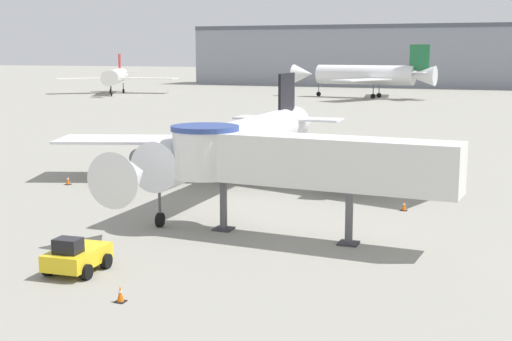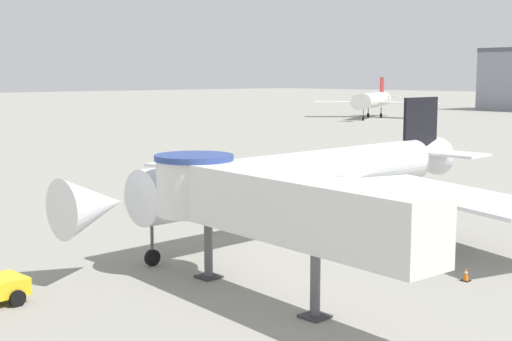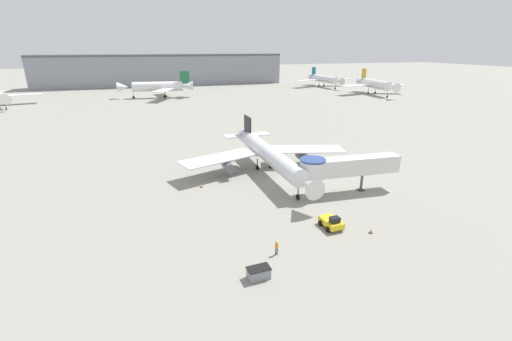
{
  "view_description": "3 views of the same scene",
  "coord_description": "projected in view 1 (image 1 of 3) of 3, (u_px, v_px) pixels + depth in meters",
  "views": [
    {
      "loc": [
        20.88,
        -45.48,
        10.62
      ],
      "look_at": [
        3.58,
        -0.72,
        2.57
      ],
      "focal_mm": 50.0,
      "sensor_mm": 36.0,
      "label": 1
    },
    {
      "loc": [
        31.69,
        -29.55,
        10.27
      ],
      "look_at": [
        1.86,
        -1.96,
        4.86
      ],
      "focal_mm": 50.0,
      "sensor_mm": 36.0,
      "label": 2
    },
    {
      "loc": [
        -21.18,
        -53.01,
        22.84
      ],
      "look_at": [
        -4.25,
        0.09,
        2.61
      ],
      "focal_mm": 24.0,
      "sensor_mm": 36.0,
      "label": 3
    }
  ],
  "objects": [
    {
      "name": "ground_plane",
      "position": [
        213.0,
        201.0,
        51.02
      ],
      "size": [
        800.0,
        800.0,
        0.0
      ],
      "primitive_type": "plane",
      "color": "gray"
    },
    {
      "name": "traffic_cone_apron_front",
      "position": [
        120.0,
        294.0,
        30.5
      ],
      "size": [
        0.44,
        0.44,
        0.73
      ],
      "color": "black",
      "rests_on": "ground_plane"
    },
    {
      "name": "background_jet_red_tail",
      "position": [
        116.0,
        76.0,
        179.21
      ],
      "size": [
        28.85,
        28.49,
        9.93
      ],
      "rotation": [
        0.0,
        0.0,
        0.46
      ],
      "color": "white",
      "rests_on": "ground_plane"
    },
    {
      "name": "traffic_cone_port_wing",
      "position": [
        68.0,
        180.0,
        57.38
      ],
      "size": [
        0.45,
        0.45,
        0.74
      ],
      "color": "black",
      "rests_on": "ground_plane"
    },
    {
      "name": "pushback_tug_yellow",
      "position": [
        76.0,
        256.0,
        34.51
      ],
      "size": [
        2.56,
        3.49,
        1.87
      ],
      "rotation": [
        0.0,
        0.0,
        0.06
      ],
      "color": "yellow",
      "rests_on": "ground_plane"
    },
    {
      "name": "main_airplane",
      "position": [
        238.0,
        142.0,
        55.21
      ],
      "size": [
        33.94,
        33.89,
        8.61
      ],
      "rotation": [
        0.0,
        0.0,
        0.02
      ],
      "color": "silver",
      "rests_on": "ground_plane"
    },
    {
      "name": "traffic_cone_starboard_wing",
      "position": [
        404.0,
        206.0,
        48.01
      ],
      "size": [
        0.42,
        0.42,
        0.69
      ],
      "color": "black",
      "rests_on": "ground_plane"
    },
    {
      "name": "background_jet_green_tail",
      "position": [
        367.0,
        75.0,
        163.08
      ],
      "size": [
        34.58,
        33.22,
        12.09
      ],
      "rotation": [
        0.0,
        0.0,
        -1.71
      ],
      "color": "white",
      "rests_on": "ground_plane"
    },
    {
      "name": "jet_bridge",
      "position": [
        286.0,
        159.0,
        40.5
      ],
      "size": [
        17.15,
        4.27,
        6.25
      ],
      "rotation": [
        0.0,
        0.0,
        -0.06
      ],
      "color": "silver",
      "rests_on": "ground_plane"
    },
    {
      "name": "terminal_building",
      "position": [
        430.0,
        56.0,
        213.46
      ],
      "size": [
        146.59,
        19.02,
        18.51
      ],
      "color": "gray",
      "rests_on": "ground_plane"
    }
  ]
}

